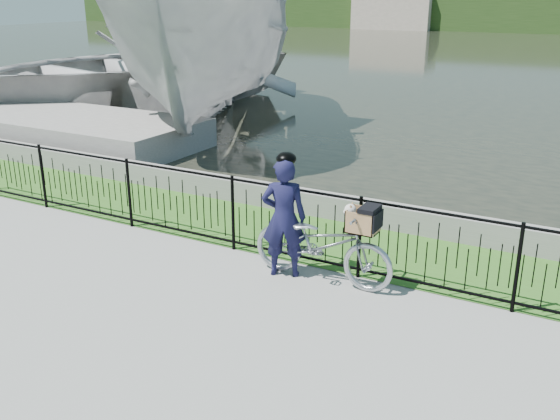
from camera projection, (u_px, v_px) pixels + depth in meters
The scene contains 11 objects.
ground at pixel (231, 309), 7.59m from camera, with size 120.00×120.00×0.00m, color gray.
grass_strip at pixel (322, 239), 9.74m from camera, with size 60.00×2.00×0.01m, color #346620.
water at pixel (554, 61), 34.85m from camera, with size 120.00×120.00×0.00m, color #27281E.
quay_wall at pixel (348, 209), 10.50m from camera, with size 60.00×0.30×0.40m, color gray.
fence at pixel (293, 225), 8.72m from camera, with size 14.00×0.06×1.15m, color black, non-canonical shape.
far_building_left at pixel (395, 9), 63.04m from camera, with size 8.00×4.00×4.00m, color #B5A391.
dock at pixel (29, 123), 16.58m from camera, with size 10.00×3.00×0.70m, color gray.
bicycle_rig at pixel (323, 244), 8.19m from camera, with size 1.98×0.69×1.17m.
cyclist at pixel (284, 216), 8.27m from camera, with size 0.70×0.59×1.71m.
boat_near at pixel (211, 42), 16.93m from camera, with size 9.15×12.59×6.37m.
boat_far at pixel (129, 70), 20.72m from camera, with size 11.03×13.37×2.41m.
Camera 1 is at (3.79, -5.63, 3.66)m, focal length 40.00 mm.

